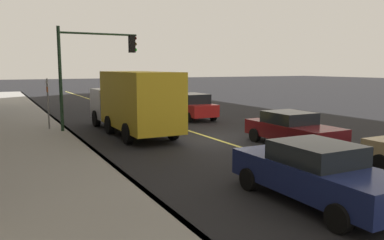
{
  "coord_description": "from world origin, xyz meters",
  "views": [
    {
      "loc": [
        -15.05,
        8.95,
        3.27
      ],
      "look_at": [
        -1.65,
        2.02,
        1.21
      ],
      "focal_mm": 36.19,
      "sensor_mm": 36.0,
      "label": 1
    }
  ],
  "objects_px": {
    "truck_yellow": "(134,101)",
    "car_maroon": "(292,129)",
    "traffic_light_mast": "(92,60)",
    "car_red": "(191,106)",
    "street_sign_post": "(48,100)",
    "car_navy": "(315,172)"
  },
  "relations": [
    {
      "from": "car_red",
      "to": "street_sign_post",
      "type": "relative_size",
      "value": 1.55
    },
    {
      "from": "car_maroon",
      "to": "street_sign_post",
      "type": "bearing_deg",
      "value": 45.36
    },
    {
      "from": "car_maroon",
      "to": "truck_yellow",
      "type": "xyz_separation_m",
      "value": [
        5.81,
        4.94,
        0.9
      ]
    },
    {
      "from": "street_sign_post",
      "to": "traffic_light_mast",
      "type": "bearing_deg",
      "value": -115.46
    },
    {
      "from": "car_maroon",
      "to": "truck_yellow",
      "type": "height_order",
      "value": "truck_yellow"
    },
    {
      "from": "car_red",
      "to": "truck_yellow",
      "type": "height_order",
      "value": "truck_yellow"
    },
    {
      "from": "car_maroon",
      "to": "truck_yellow",
      "type": "bearing_deg",
      "value": 40.38
    },
    {
      "from": "truck_yellow",
      "to": "traffic_light_mast",
      "type": "height_order",
      "value": "traffic_light_mast"
    },
    {
      "from": "traffic_light_mast",
      "to": "car_maroon",
      "type": "bearing_deg",
      "value": -139.05
    },
    {
      "from": "car_red",
      "to": "traffic_light_mast",
      "type": "relative_size",
      "value": 0.8
    },
    {
      "from": "traffic_light_mast",
      "to": "car_navy",
      "type": "bearing_deg",
      "value": -170.28
    },
    {
      "from": "truck_yellow",
      "to": "street_sign_post",
      "type": "bearing_deg",
      "value": 53.8
    },
    {
      "from": "car_maroon",
      "to": "car_navy",
      "type": "relative_size",
      "value": 0.96
    },
    {
      "from": "car_red",
      "to": "car_maroon",
      "type": "height_order",
      "value": "car_red"
    },
    {
      "from": "traffic_light_mast",
      "to": "street_sign_post",
      "type": "distance_m",
      "value": 3.07
    },
    {
      "from": "car_navy",
      "to": "traffic_light_mast",
      "type": "bearing_deg",
      "value": 9.72
    },
    {
      "from": "car_maroon",
      "to": "traffic_light_mast",
      "type": "distance_m",
      "value": 10.32
    },
    {
      "from": "street_sign_post",
      "to": "car_navy",
      "type": "bearing_deg",
      "value": -162.89
    },
    {
      "from": "car_red",
      "to": "street_sign_post",
      "type": "distance_m",
      "value": 8.82
    },
    {
      "from": "truck_yellow",
      "to": "car_maroon",
      "type": "bearing_deg",
      "value": -139.62
    },
    {
      "from": "street_sign_post",
      "to": "car_maroon",
      "type": "bearing_deg",
      "value": -134.64
    },
    {
      "from": "traffic_light_mast",
      "to": "street_sign_post",
      "type": "xyz_separation_m",
      "value": [
        0.99,
        2.09,
        -2.01
      ]
    }
  ]
}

